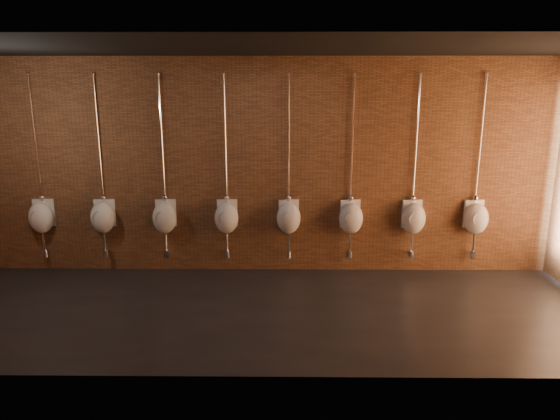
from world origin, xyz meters
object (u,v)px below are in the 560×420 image
Objects in this scene: urinal_1 at (103,216)px; urinal_4 at (289,217)px; urinal_3 at (227,217)px; urinal_2 at (165,216)px; urinal_6 at (413,217)px; urinal_7 at (476,217)px; urinal_0 at (41,216)px; urinal_5 at (351,217)px.

urinal_4 is (2.79, 0.00, 0.00)m from urinal_1.
urinal_2 is at bearing 180.00° from urinal_3.
urinal_3 and urinal_4 have the same top height.
urinal_3 is 1.00× the size of urinal_6.
urinal_6 is (1.86, 0.00, 0.00)m from urinal_4.
urinal_7 is at bearing 0.00° from urinal_3.
urinal_2 and urinal_3 have the same top height.
urinal_0 and urinal_1 have the same top height.
urinal_6 is (3.73, 0.00, 0.00)m from urinal_2.
urinal_1 is at bearing 0.00° from urinal_0.
urinal_2 is at bearing 0.00° from urinal_0.
urinal_6 is 0.93m from urinal_7.
urinal_2 is at bearing 180.00° from urinal_6.
urinal_0 and urinal_5 have the same top height.
urinal_4 is (1.86, 0.00, 0.00)m from urinal_2.
urinal_0 is 1.00× the size of urinal_4.
urinal_6 is at bearing 0.00° from urinal_2.
urinal_5 is at bearing 0.00° from urinal_1.
urinal_3 is 1.00× the size of urinal_5.
urinal_0 is 2.79m from urinal_3.
urinal_5 is at bearing 0.00° from urinal_4.
urinal_5 is (2.79, 0.00, 0.00)m from urinal_2.
urinal_0 is 1.86m from urinal_2.
urinal_1 and urinal_3 have the same top height.
urinal_3 is 2.79m from urinal_6.
urinal_4 is 1.00× the size of urinal_7.
urinal_1 is at bearing 180.00° from urinal_2.
urinal_2 and urinal_7 have the same top height.
urinal_5 is at bearing 0.00° from urinal_3.
urinal_6 is (0.93, 0.00, 0.00)m from urinal_5.
urinal_2 and urinal_6 have the same top height.
urinal_5 is 1.00× the size of urinal_7.
urinal_2 and urinal_4 have the same top height.
urinal_3 is 3.73m from urinal_7.
urinal_3 and urinal_5 have the same top height.
urinal_6 is (4.66, 0.00, 0.00)m from urinal_1.
urinal_7 is (1.86, 0.00, 0.00)m from urinal_5.
urinal_2 is 1.00× the size of urinal_4.
urinal_2 is 1.00× the size of urinal_5.
urinal_3 is at bearing 180.00° from urinal_7.
urinal_1 and urinal_5 have the same top height.
urinal_7 is (4.66, 0.00, 0.00)m from urinal_2.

